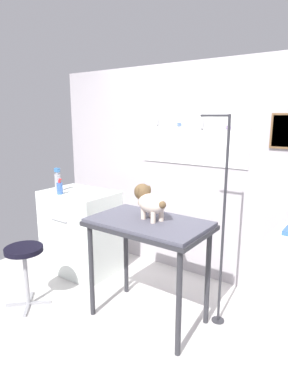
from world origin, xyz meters
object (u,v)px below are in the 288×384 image
Objects in this scene: stool at (25,258)px; shampoo_bottle at (60,188)px; grooming_table at (148,232)px; grooming_arm at (222,231)px; dog at (149,201)px; counter_left at (80,231)px.

stool is 3.41× the size of shampoo_bottle.
grooming_table is at bearing -5.70° from shampoo_bottle.
shampoo_bottle is (-0.21, 0.62, 0.52)m from stool.
grooming_arm is at bearing 6.38° from shampoo_bottle.
dog reaches higher than shampoo_bottle.
stool is at bearing -152.22° from grooming_arm.
dog is at bearing -3.92° from shampoo_bottle.
dog is 1.23m from shampoo_bottle.
shampoo_bottle is at bearing -109.24° from counter_left.
stool is at bearing -152.16° from dog.
grooming_arm is at bearing 32.09° from grooming_table.
grooming_table is 5.84× the size of shampoo_bottle.
counter_left is 0.84m from stool.
counter_left is at bearing 70.76° from shampoo_bottle.
grooming_table is at bearing -15.47° from counter_left.
grooming_arm is 10.28× the size of shampoo_bottle.
grooming_arm is (0.51, 0.32, 0.02)m from grooming_table.
grooming_arm is 1.89× the size of counter_left.
stool is (-1.56, -0.82, -0.35)m from grooming_arm.
dog reaches higher than stool.
dog is (-0.02, 0.04, 0.25)m from grooming_table.
dog is 2.24× the size of shampoo_bottle.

